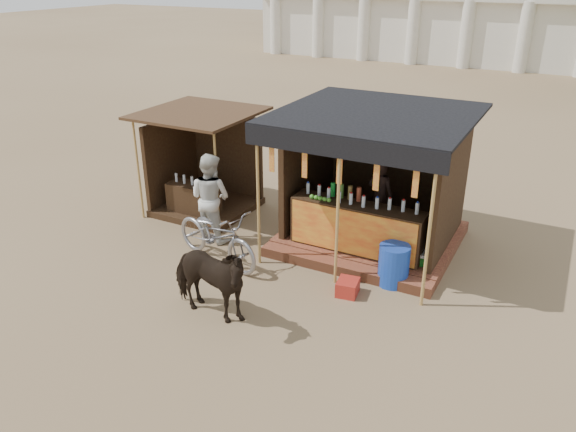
# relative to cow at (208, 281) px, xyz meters

# --- Properties ---
(ground) EXTENTS (120.00, 120.00, 0.00)m
(ground) POSITION_rel_cow_xyz_m (0.38, 0.42, -0.69)
(ground) COLOR #846B4C
(ground) RESTS_ON ground
(main_stall) EXTENTS (3.60, 3.61, 2.78)m
(main_stall) POSITION_rel_cow_xyz_m (1.39, 3.78, 0.33)
(main_stall) COLOR brown
(main_stall) RESTS_ON ground
(secondary_stall) EXTENTS (2.40, 2.40, 2.38)m
(secondary_stall) POSITION_rel_cow_xyz_m (-2.79, 3.66, 0.16)
(secondary_stall) COLOR #342513
(secondary_stall) RESTS_ON ground
(cow) EXTENTS (1.66, 0.82, 1.37)m
(cow) POSITION_rel_cow_xyz_m (0.00, 0.00, 0.00)
(cow) COLOR black
(cow) RESTS_ON ground
(motorbike) EXTENTS (2.27, 1.26, 1.13)m
(motorbike) POSITION_rel_cow_xyz_m (-0.96, 1.63, -0.12)
(motorbike) COLOR gray
(motorbike) RESTS_ON ground
(bystander) EXTENTS (0.96, 0.77, 1.87)m
(bystander) POSITION_rel_cow_xyz_m (-1.64, 2.42, 0.25)
(bystander) COLOR silver
(bystander) RESTS_ON ground
(blue_barrel) EXTENTS (0.61, 0.61, 0.76)m
(blue_barrel) POSITION_rel_cow_xyz_m (2.32, 2.42, -0.31)
(blue_barrel) COLOR #173EAD
(blue_barrel) RESTS_ON ground
(red_crate) EXTENTS (0.41, 0.45, 0.27)m
(red_crate) POSITION_rel_cow_xyz_m (1.74, 1.71, -0.55)
(red_crate) COLOR #A6251B
(red_crate) RESTS_ON ground
(cooler) EXTENTS (0.75, 0.62, 0.46)m
(cooler) POSITION_rel_cow_xyz_m (2.50, 3.02, -0.45)
(cooler) COLOR #1B7C20
(cooler) RESTS_ON ground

